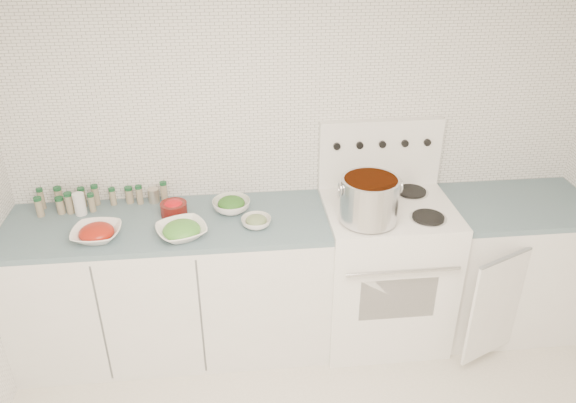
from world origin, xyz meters
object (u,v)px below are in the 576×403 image
object	(u,v)px
stove	(383,266)
stock_pot	(370,198)
bowl_tomato	(97,233)
bowl_snowpea	(182,230)

from	to	relation	value
stove	stock_pot	bearing A→B (deg)	-135.83
bowl_tomato	bowl_snowpea	distance (m)	0.46
stove	bowl_snowpea	world-z (taller)	stove
stock_pot	bowl_snowpea	bearing A→B (deg)	-179.94
bowl_tomato	bowl_snowpea	world-z (taller)	bowl_snowpea
stock_pot	bowl_tomato	distance (m)	1.50
stove	bowl_snowpea	distance (m)	1.29
stove	bowl_tomato	size ratio (longest dim) A/B	4.86
stove	stock_pot	world-z (taller)	stove
stove	stock_pot	xyz separation A→B (m)	(-0.17, -0.16, 0.58)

